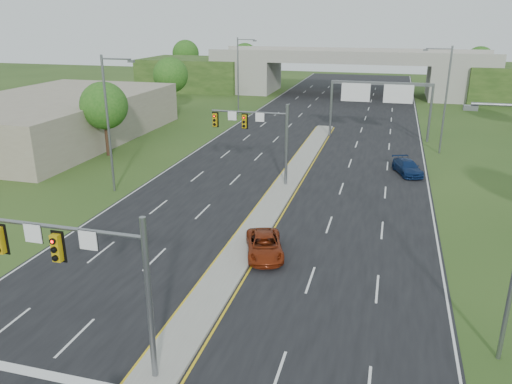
{
  "coord_description": "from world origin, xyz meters",
  "views": [
    {
      "loc": [
        8.2,
        -14.74,
        13.71
      ],
      "look_at": [
        0.2,
        14.61,
        3.0
      ],
      "focal_mm": 35.0,
      "sensor_mm": 36.0,
      "label": 1
    }
  ],
  "objects_px": {
    "sign_gantry": "(379,94)",
    "signal_mast_near": "(92,267)",
    "overpass": "(348,75)",
    "signal_mast_far": "(260,130)",
    "car_far_b": "(407,167)",
    "car_far_a": "(264,245)"
  },
  "relations": [
    {
      "from": "signal_mast_near",
      "to": "overpass",
      "type": "relative_size",
      "value": 0.09
    },
    {
      "from": "signal_mast_far",
      "to": "overpass",
      "type": "relative_size",
      "value": 0.09
    },
    {
      "from": "car_far_b",
      "to": "overpass",
      "type": "bearing_deg",
      "value": 82.04
    },
    {
      "from": "signal_mast_near",
      "to": "overpass",
      "type": "height_order",
      "value": "overpass"
    },
    {
      "from": "signal_mast_near",
      "to": "sign_gantry",
      "type": "xyz_separation_m",
      "value": [
        8.95,
        44.99,
        0.51
      ]
    },
    {
      "from": "car_far_a",
      "to": "car_far_b",
      "type": "bearing_deg",
      "value": 48.2
    },
    {
      "from": "overpass",
      "to": "car_far_b",
      "type": "bearing_deg",
      "value": -78.32
    },
    {
      "from": "signal_mast_far",
      "to": "overpass",
      "type": "height_order",
      "value": "overpass"
    },
    {
      "from": "signal_mast_near",
      "to": "sign_gantry",
      "type": "relative_size",
      "value": 0.6
    },
    {
      "from": "overpass",
      "to": "sign_gantry",
      "type": "bearing_deg",
      "value": -79.21
    },
    {
      "from": "signal_mast_near",
      "to": "car_far_b",
      "type": "relative_size",
      "value": 1.58
    },
    {
      "from": "signal_mast_far",
      "to": "sign_gantry",
      "type": "height_order",
      "value": "signal_mast_far"
    },
    {
      "from": "signal_mast_near",
      "to": "signal_mast_far",
      "type": "bearing_deg",
      "value": 90.0
    },
    {
      "from": "signal_mast_far",
      "to": "car_far_a",
      "type": "relative_size",
      "value": 1.54
    },
    {
      "from": "sign_gantry",
      "to": "signal_mast_near",
      "type": "bearing_deg",
      "value": -101.25
    },
    {
      "from": "sign_gantry",
      "to": "car_far_a",
      "type": "bearing_deg",
      "value": -98.89
    },
    {
      "from": "sign_gantry",
      "to": "car_far_b",
      "type": "relative_size",
      "value": 2.61
    },
    {
      "from": "car_far_a",
      "to": "car_far_b",
      "type": "distance_m",
      "value": 21.31
    },
    {
      "from": "overpass",
      "to": "car_far_a",
      "type": "relative_size",
      "value": 17.64
    },
    {
      "from": "signal_mast_near",
      "to": "car_far_b",
      "type": "height_order",
      "value": "signal_mast_near"
    },
    {
      "from": "car_far_a",
      "to": "signal_mast_near",
      "type": "bearing_deg",
      "value": -125.69
    },
    {
      "from": "signal_mast_near",
      "to": "overpass",
      "type": "distance_m",
      "value": 80.11
    }
  ]
}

